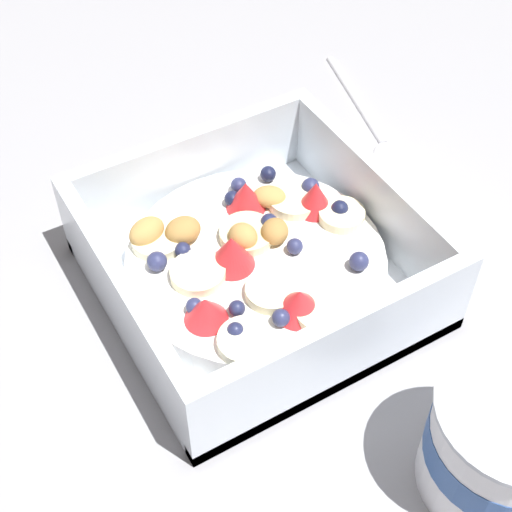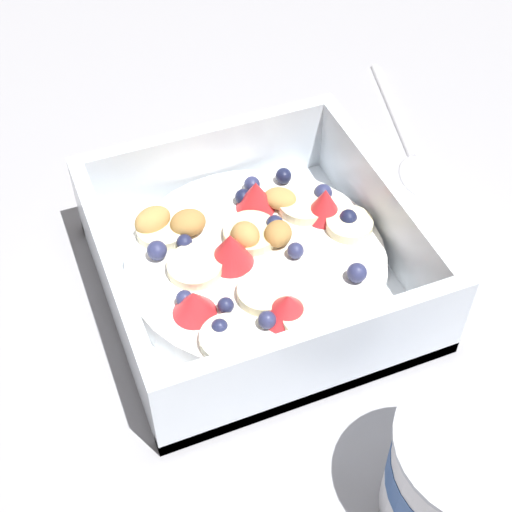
# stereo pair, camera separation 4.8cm
# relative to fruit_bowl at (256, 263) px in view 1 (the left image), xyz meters

# --- Properties ---
(ground_plane) EXTENTS (2.40, 2.40, 0.00)m
(ground_plane) POSITION_rel_fruit_bowl_xyz_m (-0.01, -0.02, -0.02)
(ground_plane) COLOR #9E9EA3
(fruit_bowl) EXTENTS (0.19, 0.19, 0.07)m
(fruit_bowl) POSITION_rel_fruit_bowl_xyz_m (0.00, 0.00, 0.00)
(fruit_bowl) COLOR white
(fruit_bowl) RESTS_ON ground
(spoon) EXTENTS (0.06, 0.17, 0.01)m
(spoon) POSITION_rel_fruit_bowl_xyz_m (-0.16, -0.08, -0.02)
(spoon) COLOR silver
(spoon) RESTS_ON ground
(yogurt_cup) EXTENTS (0.08, 0.08, 0.07)m
(yogurt_cup) POSITION_rel_fruit_bowl_xyz_m (-0.04, 0.18, 0.02)
(yogurt_cup) COLOR white
(yogurt_cup) RESTS_ON ground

